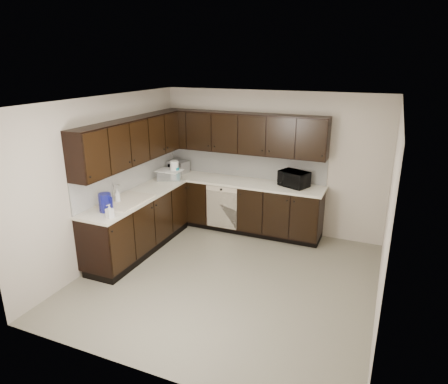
{
  "coord_description": "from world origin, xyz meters",
  "views": [
    {
      "loc": [
        1.92,
        -4.67,
        2.99
      ],
      "look_at": [
        -0.31,
        0.6,
        1.09
      ],
      "focal_mm": 32.0,
      "sensor_mm": 36.0,
      "label": 1
    }
  ],
  "objects_px": {
    "sink": "(126,205)",
    "storage_bin": "(169,175)",
    "microwave": "(294,179)",
    "blue_pitcher": "(105,202)",
    "toaster_oven": "(178,167)"
  },
  "relations": [
    {
      "from": "storage_bin",
      "to": "blue_pitcher",
      "type": "bearing_deg",
      "value": -90.64
    },
    {
      "from": "toaster_oven",
      "to": "microwave",
      "type": "bearing_deg",
      "value": 9.5
    },
    {
      "from": "microwave",
      "to": "toaster_oven",
      "type": "relative_size",
      "value": 1.34
    },
    {
      "from": "blue_pitcher",
      "to": "storage_bin",
      "type": "bearing_deg",
      "value": 98.57
    },
    {
      "from": "microwave",
      "to": "toaster_oven",
      "type": "distance_m",
      "value": 2.24
    },
    {
      "from": "microwave",
      "to": "toaster_oven",
      "type": "height_order",
      "value": "microwave"
    },
    {
      "from": "toaster_oven",
      "to": "storage_bin",
      "type": "height_order",
      "value": "toaster_oven"
    },
    {
      "from": "storage_bin",
      "to": "blue_pitcher",
      "type": "xyz_separation_m",
      "value": [
        -0.02,
        -1.75,
        0.05
      ]
    },
    {
      "from": "sink",
      "to": "toaster_oven",
      "type": "bearing_deg",
      "value": 92.23
    },
    {
      "from": "sink",
      "to": "storage_bin",
      "type": "bearing_deg",
      "value": 89.6
    },
    {
      "from": "toaster_oven",
      "to": "sink",
      "type": "bearing_deg",
      "value": -77.91
    },
    {
      "from": "toaster_oven",
      "to": "storage_bin",
      "type": "distance_m",
      "value": 0.47
    },
    {
      "from": "sink",
      "to": "storage_bin",
      "type": "distance_m",
      "value": 1.31
    },
    {
      "from": "toaster_oven",
      "to": "storage_bin",
      "type": "xyz_separation_m",
      "value": [
        0.08,
        -0.46,
        -0.03
      ]
    },
    {
      "from": "microwave",
      "to": "blue_pitcher",
      "type": "height_order",
      "value": "blue_pitcher"
    }
  ]
}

